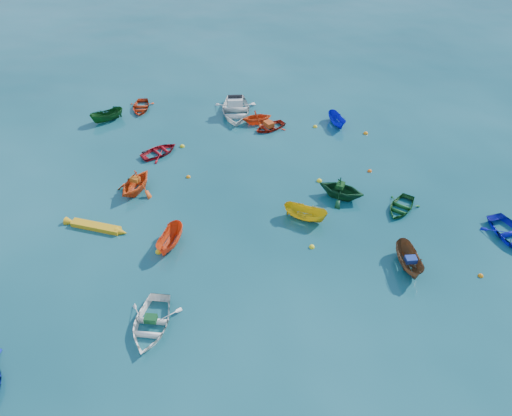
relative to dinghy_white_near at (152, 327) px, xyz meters
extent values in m
plane|color=#093C47|center=(6.42, 2.69, 0.00)|extent=(160.00, 160.00, 0.00)
imported|color=white|center=(0.00, 0.00, 0.00)|extent=(3.42, 4.14, 0.75)
imported|color=brown|center=(13.89, 1.82, 0.00)|extent=(1.29, 2.96, 1.12)
imported|color=#0E13BA|center=(20.79, 2.97, 0.00)|extent=(3.07, 3.97, 0.76)
imported|color=#F25116|center=(-0.93, 11.16, 0.00)|extent=(3.75, 3.89, 1.57)
imported|color=gold|center=(9.28, 6.63, 0.00)|extent=(2.88, 2.36, 1.06)
imported|color=#12501D|center=(15.40, 6.60, 0.00)|extent=(3.27, 3.32, 0.56)
imported|color=#A50D17|center=(0.63, 15.41, 0.00)|extent=(3.41, 3.13, 0.58)
imported|color=#EF4716|center=(1.14, 5.61, 0.00)|extent=(2.05, 2.93, 1.06)
imported|color=#0F4120|center=(12.05, 8.37, 0.00)|extent=(3.85, 3.75, 1.55)
imported|color=#A91D0E|center=(9.13, 17.59, 0.00)|extent=(3.11, 2.75, 0.53)
imported|color=#0F15C3|center=(14.44, 17.35, 0.00)|extent=(1.19, 2.53, 0.94)
imported|color=red|center=(-0.80, 22.41, 0.00)|extent=(2.30, 3.01, 0.58)
imported|color=#F34C16|center=(8.28, 18.61, 0.00)|extent=(2.51, 2.21, 1.24)
imported|color=#104617|center=(-3.37, 20.86, 0.00)|extent=(2.87, 2.04, 1.04)
imported|color=silver|center=(6.81, 20.33, 0.00)|extent=(3.98, 5.17, 1.59)
cube|color=#134E22|center=(0.03, 0.10, 0.52)|extent=(0.69, 0.59, 0.29)
cube|color=navy|center=(13.88, 1.67, 0.70)|extent=(0.63, 0.49, 0.29)
cube|color=#C35A14|center=(-0.90, 11.21, 0.92)|extent=(0.71, 0.66, 0.27)
cube|color=#104115|center=(11.96, 8.43, 0.92)|extent=(0.73, 0.76, 0.30)
cube|color=#D34615|center=(9.04, 17.55, 0.45)|extent=(0.84, 0.93, 0.37)
sphere|color=yellow|center=(9.08, 4.16, 0.00)|extent=(0.33, 0.33, 0.33)
sphere|color=orange|center=(17.50, 0.51, 0.00)|extent=(0.30, 0.30, 0.30)
sphere|color=yellow|center=(0.41, 5.17, 0.00)|extent=(0.38, 0.38, 0.38)
sphere|color=orange|center=(2.50, 12.16, 0.00)|extent=(0.31, 0.31, 0.31)
sphere|color=yellow|center=(11.16, 10.28, 0.00)|extent=(0.36, 0.36, 0.36)
sphere|color=orange|center=(16.25, 15.66, 0.00)|extent=(0.36, 0.36, 0.36)
sphere|color=yellow|center=(2.28, 16.09, 0.00)|extent=(0.37, 0.37, 0.37)
sphere|color=#FF5F0D|center=(14.87, 10.82, 0.00)|extent=(0.31, 0.31, 0.31)
sphere|color=yellow|center=(12.68, 17.27, 0.00)|extent=(0.33, 0.33, 0.33)
camera|label=1|loc=(2.58, -15.66, 19.88)|focal=35.00mm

